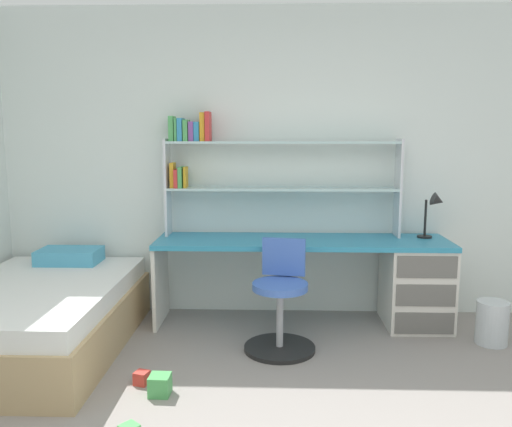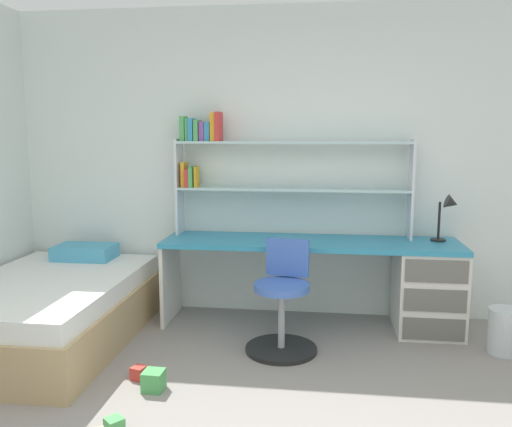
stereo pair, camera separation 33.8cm
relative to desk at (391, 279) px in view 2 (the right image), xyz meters
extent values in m
cube|color=silver|center=(-0.82, 0.34, 0.90)|extent=(5.79, 0.06, 2.62)
cube|color=teal|center=(-0.65, 0.00, 0.28)|extent=(2.37, 0.58, 0.04)
cube|color=silver|center=(0.29, 0.00, -0.08)|extent=(0.50, 0.55, 0.67)
cube|color=silver|center=(-1.82, 0.00, -0.08)|extent=(0.03, 0.53, 0.67)
cube|color=#64625E|center=(0.29, -0.28, -0.30)|extent=(0.45, 0.01, 0.17)
cube|color=#64625E|center=(0.29, -0.28, -0.08)|extent=(0.45, 0.01, 0.17)
cube|color=#64625E|center=(0.29, -0.28, 0.15)|extent=(0.45, 0.01, 0.17)
cube|color=silver|center=(-1.77, 0.17, 0.70)|extent=(0.02, 0.22, 0.81)
cube|color=silver|center=(0.15, 0.17, 0.70)|extent=(0.02, 0.22, 0.81)
cube|color=silver|center=(-0.81, 0.17, 0.69)|extent=(1.91, 0.22, 0.02)
cube|color=silver|center=(-0.81, 0.17, 1.08)|extent=(1.91, 0.22, 0.02)
cube|color=gold|center=(-1.73, 0.17, 0.81)|extent=(0.03, 0.13, 0.21)
cube|color=red|center=(-1.69, 0.17, 0.78)|extent=(0.03, 0.18, 0.15)
cube|color=#4CA559|center=(-1.65, 0.17, 0.79)|extent=(0.03, 0.19, 0.17)
cube|color=gold|center=(-1.62, 0.17, 0.79)|extent=(0.02, 0.14, 0.17)
cube|color=#4CA559|center=(-1.72, 0.17, 1.19)|extent=(0.04, 0.14, 0.20)
cube|color=#4CA559|center=(-1.69, 0.17, 1.18)|extent=(0.02, 0.15, 0.19)
cube|color=#338CBF|center=(-1.65, 0.17, 1.18)|extent=(0.04, 0.17, 0.19)
cube|color=#4CA559|center=(-1.60, 0.17, 1.18)|extent=(0.04, 0.18, 0.17)
cube|color=purple|center=(-1.56, 0.17, 1.17)|extent=(0.04, 0.13, 0.16)
cube|color=#338CBF|center=(-1.52, 0.17, 1.17)|extent=(0.04, 0.12, 0.16)
cube|color=gold|center=(-1.47, 0.17, 1.21)|extent=(0.04, 0.13, 0.23)
cube|color=red|center=(-1.42, 0.17, 1.21)|extent=(0.04, 0.18, 0.24)
cylinder|color=black|center=(0.37, 0.11, 0.31)|extent=(0.12, 0.12, 0.02)
cylinder|color=black|center=(0.37, 0.11, 0.46)|extent=(0.02, 0.02, 0.30)
cone|color=black|center=(0.45, 0.06, 0.61)|extent=(0.12, 0.11, 0.13)
cylinder|color=black|center=(-0.83, -0.56, -0.40)|extent=(0.52, 0.52, 0.03)
cylinder|color=#A5A8AD|center=(-0.83, -0.56, -0.18)|extent=(0.05, 0.05, 0.46)
cylinder|color=#3F66BF|center=(-0.83, -0.56, 0.07)|extent=(0.40, 0.40, 0.05)
cube|color=#3F66BF|center=(-0.80, -0.38, 0.24)|extent=(0.32, 0.09, 0.28)
cube|color=tan|center=(-2.59, -0.61, -0.24)|extent=(1.21, 1.81, 0.35)
cube|color=white|center=(-2.59, -0.61, 0.01)|extent=(1.15, 1.75, 0.14)
cube|color=#4CA5CC|center=(-2.59, 0.04, 0.14)|extent=(0.50, 0.32, 0.12)
cylinder|color=silver|center=(0.76, -0.39, -0.25)|extent=(0.23, 0.23, 0.33)
cube|color=#479E51|center=(-1.62, -1.73, -0.37)|extent=(0.12, 0.12, 0.09)
cube|color=red|center=(-1.71, -1.12, -0.37)|extent=(0.10, 0.10, 0.08)
cube|color=#479E51|center=(-1.56, -1.25, -0.35)|extent=(0.13, 0.13, 0.12)
camera|label=1|loc=(-0.89, -4.20, 1.15)|focal=36.88mm
camera|label=2|loc=(-0.55, -4.17, 1.15)|focal=36.88mm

